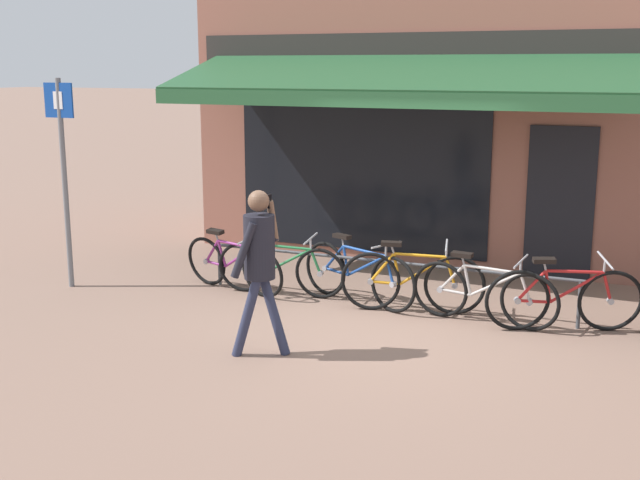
% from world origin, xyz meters
% --- Properties ---
extents(ground_plane, '(160.00, 160.00, 0.00)m').
position_xyz_m(ground_plane, '(0.00, 0.00, 0.00)').
color(ground_plane, '#846656').
extents(shop_front, '(7.06, 4.72, 4.95)m').
position_xyz_m(shop_front, '(-0.53, 4.57, 2.47)').
color(shop_front, '#8E5647').
rests_on(shop_front, ground_plane).
extents(bike_rack_rail, '(4.72, 0.04, 0.57)m').
position_xyz_m(bike_rack_rail, '(-0.20, 0.95, 0.49)').
color(bike_rack_rail, '#47494F').
rests_on(bike_rack_rail, ground_plane).
extents(bicycle_purple, '(1.65, 0.69, 0.84)m').
position_xyz_m(bicycle_purple, '(-2.17, 0.74, 0.36)').
color(bicycle_purple, black).
rests_on(bicycle_purple, ground_plane).
extents(bicycle_green, '(1.72, 0.52, 0.81)m').
position_xyz_m(bicycle_green, '(-1.54, 0.82, 0.36)').
color(bicycle_green, black).
rests_on(bicycle_green, ground_plane).
extents(bicycle_blue, '(1.70, 0.75, 0.83)m').
position_xyz_m(bicycle_blue, '(-0.51, 0.90, 0.37)').
color(bicycle_blue, black).
rests_on(bicycle_blue, ground_plane).
extents(bicycle_orange, '(1.69, 0.56, 0.87)m').
position_xyz_m(bicycle_orange, '(0.22, 0.78, 0.39)').
color(bicycle_orange, black).
rests_on(bicycle_orange, ground_plane).
extents(bicycle_silver, '(1.72, 0.52, 0.82)m').
position_xyz_m(bicycle_silver, '(1.09, 0.69, 0.37)').
color(bicycle_silver, black).
rests_on(bicycle_silver, ground_plane).
extents(bicycle_red, '(1.66, 0.79, 0.88)m').
position_xyz_m(bicycle_red, '(1.96, 0.76, 0.38)').
color(bicycle_red, black).
rests_on(bicycle_red, ground_plane).
extents(pedestrian_adult, '(0.55, 0.56, 1.71)m').
position_xyz_m(pedestrian_adult, '(-0.76, -1.20, 1.06)').
color(pedestrian_adult, '#282D47').
rests_on(pedestrian_adult, ground_plane).
extents(parking_sign, '(0.44, 0.07, 2.73)m').
position_xyz_m(parking_sign, '(-4.28, 0.09, 1.66)').
color(parking_sign, slate).
rests_on(parking_sign, ground_plane).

